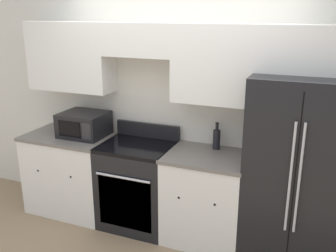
{
  "coord_description": "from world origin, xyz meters",
  "views": [
    {
      "loc": [
        1.34,
        -3.0,
        2.29
      ],
      "look_at": [
        -0.0,
        0.31,
        1.18
      ],
      "focal_mm": 40.0,
      "sensor_mm": 36.0,
      "label": 1
    }
  ],
  "objects_px": {
    "microwave": "(84,124)",
    "bottle": "(217,139)",
    "oven_range": "(138,185)",
    "refrigerator": "(297,171)"
  },
  "relations": [
    {
      "from": "oven_range",
      "to": "bottle",
      "type": "height_order",
      "value": "bottle"
    },
    {
      "from": "microwave",
      "to": "bottle",
      "type": "relative_size",
      "value": 1.8
    },
    {
      "from": "refrigerator",
      "to": "microwave",
      "type": "xyz_separation_m",
      "value": [
        -2.29,
        -0.01,
        0.19
      ]
    },
    {
      "from": "oven_range",
      "to": "refrigerator",
      "type": "distance_m",
      "value": 1.66
    },
    {
      "from": "microwave",
      "to": "bottle",
      "type": "height_order",
      "value": "bottle"
    },
    {
      "from": "microwave",
      "to": "bottle",
      "type": "bearing_deg",
      "value": 5.72
    },
    {
      "from": "oven_range",
      "to": "microwave",
      "type": "bearing_deg",
      "value": 175.52
    },
    {
      "from": "oven_range",
      "to": "microwave",
      "type": "height_order",
      "value": "microwave"
    },
    {
      "from": "oven_range",
      "to": "bottle",
      "type": "relative_size",
      "value": 3.94
    },
    {
      "from": "refrigerator",
      "to": "bottle",
      "type": "bearing_deg",
      "value": 170.1
    }
  ]
}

